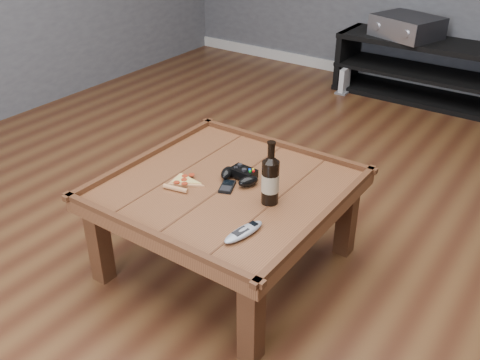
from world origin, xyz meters
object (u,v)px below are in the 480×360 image
Objects in this scene: beer_bottle at (270,179)px; pizza_slice at (183,182)px; smartphone at (227,187)px; remote_control at (244,232)px; coffee_table at (227,196)px; game_console at (344,81)px; av_receiver at (407,27)px; game_controller at (240,175)px; media_console at (421,70)px.

pizza_slice is at bearing -167.27° from beer_bottle.
smartphone is 0.37m from remote_control.
coffee_table reaches higher than game_console.
beer_bottle is 2.79m from av_receiver.
av_receiver is (-0.41, 2.76, 0.02)m from beer_bottle.
game_console is (-0.86, 2.79, -0.37)m from remote_control.
beer_bottle reaches higher than pizza_slice.
smartphone is 0.20× the size of av_receiver.
beer_bottle reaches higher than coffee_table.
game_controller reaches higher than game_console.
pizza_slice is 0.48m from remote_control.
game_controller is at bearing -78.66° from game_console.
av_receiver reaches higher than game_console.
media_console is 2.69m from game_controller.
beer_bottle is 2.38× the size of smartphone.
game_controller reaches higher than coffee_table.
media_console reaches higher than game_console.
game_controller is (0.02, 0.07, 0.09)m from coffee_table.
av_receiver is 0.67m from game_console.
av_receiver reaches higher than game_controller.
game_console is (-0.81, 2.53, -0.47)m from beer_bottle.
coffee_table is 2.76m from av_receiver.
game_controller is 0.35× the size of av_receiver.
media_console reaches higher than remote_control.
game_console is (-0.60, 2.45, -0.38)m from game_controller.
smartphone is at bearing -49.05° from coffee_table.
av_receiver reaches higher than media_console.
av_receiver is (-0.19, 2.76, 0.13)m from smartphone.
smartphone is at bearing -90.53° from game_controller.
game_controller is at bearing 136.60° from remote_control.
smartphone is (0.02, -0.02, 0.07)m from coffee_table.
media_console is 2.87m from pizza_slice.
pizza_slice is (-0.19, -0.18, -0.02)m from game_controller.
game_controller reaches higher than smartphone.
pizza_slice is 0.39× the size of av_receiver.
smartphone is (0.19, 0.08, -0.00)m from pizza_slice.
smartphone reaches higher than game_console.
beer_bottle is at bearing 1.36° from pizza_slice.
game_controller is 0.09m from smartphone.
remote_control is at bearing -65.62° from smartphone.
media_console reaches higher than coffee_table.
game_console is (-0.58, -0.23, -0.15)m from media_console.
remote_control is 0.35× the size of av_receiver.
game_controller is at bearing -66.50° from av_receiver.
coffee_table is at bearing 109.04° from smartphone.
media_console is 6.42× the size of game_console.
beer_bottle is at bearing -62.26° from av_receiver.
coffee_table reaches higher than smartphone.
coffee_table is 4.95× the size of remote_control.
game_console is at bearing -158.23° from media_console.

